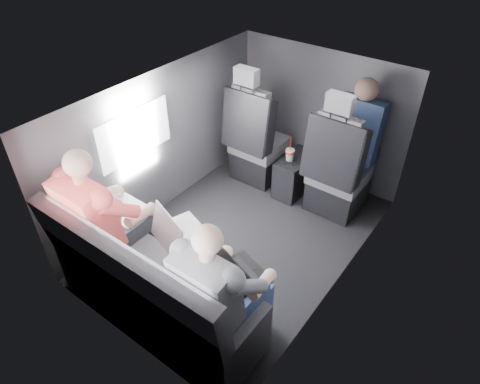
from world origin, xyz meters
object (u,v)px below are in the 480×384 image
Objects in this scene: front_seat_right at (337,175)px; passenger_front_right at (359,132)px; soda_cup at (290,155)px; laptop_white at (118,209)px; front_seat_left at (256,145)px; laptop_black at (239,273)px; passenger_rear_left at (106,218)px; center_console at (295,174)px; laptop_silver at (179,233)px; passenger_rear_right at (222,290)px; rear_bench at (153,290)px.

front_seat_right is 1.52× the size of passenger_front_right.
laptop_white reaches higher than soda_cup.
front_seat_left is at bearing 174.09° from soda_cup.
laptop_white is at bearing -178.34° from laptop_black.
laptop_black is 0.31× the size of passenger_rear_left.
passenger_front_right reaches higher than center_console.
center_console is at bearing 71.28° from soda_cup.
passenger_front_right is at bearing 81.85° from front_seat_right.
passenger_rear_right is at bearing -20.42° from laptop_silver.
laptop_white is (-0.53, -1.72, 0.44)m from center_console.
laptop_silver is (0.01, -1.65, 0.44)m from center_console.
passenger_rear_left reaches higher than laptop_black.
passenger_rear_left reaches higher than laptop_silver.
passenger_front_right is (1.01, 1.94, 0.12)m from laptop_white.
front_seat_right is 3.28× the size of laptop_black.
laptop_silver is at bearing -104.26° from passenger_front_right.
passenger_rear_left is at bearing -105.35° from soda_cup.
passenger_rear_left is (-0.51, -1.85, 0.44)m from center_console.
center_console is at bearing -155.88° from passenger_front_right.
rear_bench reaches higher than laptop_black.
soda_cup is 0.66m from passenger_front_right.
soda_cup is at bearing 73.05° from laptop_white.
front_seat_left is 0.43m from soda_cup.
front_seat_right is at bearing 59.83° from laptop_white.
front_seat_left reaches higher than laptop_white.
laptop_black is at bearing -58.45° from front_seat_left.
passenger_rear_right reaches higher than soda_cup.
passenger_front_right reaches higher than soda_cup.
front_seat_right is 4.78× the size of soda_cup.
rear_bench reaches higher than laptop_silver.
soda_cup is (-0.03, -0.08, 0.27)m from center_console.
front_seat_right is at bearing 0.00° from front_seat_left.
laptop_black is 0.32× the size of passenger_rear_right.
front_seat_right reaches higher than center_console.
front_seat_right is 0.44m from passenger_front_right.
rear_bench is (0.45, -1.90, -0.09)m from front_seat_left.
laptop_silver is (0.54, 0.08, 0.00)m from laptop_white.
laptop_white is (-0.50, -1.64, 0.17)m from soda_cup.
center_console is 1.97m from passenger_rear_left.
passenger_front_right is at bearing 77.30° from rear_bench.
laptop_white is (-0.53, 0.22, 0.33)m from rear_bench.
front_seat_right is (0.90, 0.00, 0.00)m from front_seat_left.
passenger_front_right is at bearing 75.74° from laptop_silver.
center_console is at bearing 106.63° from passenger_rear_right.
passenger_rear_right is (0.54, -0.20, -0.02)m from laptop_silver.
laptop_silver is at bearing -105.22° from front_seat_right.
front_seat_right reaches higher than laptop_white.
laptop_silver is at bearing -88.48° from soda_cup.
laptop_black is (0.56, -1.69, 0.43)m from center_console.
soda_cup is 0.22× the size of passenger_rear_right.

